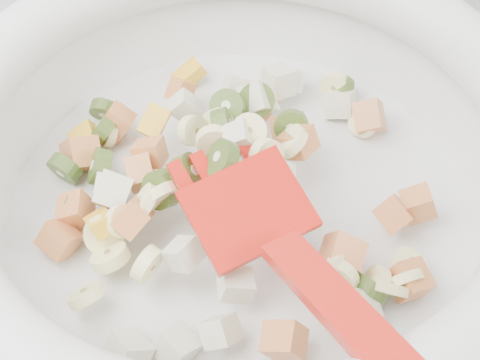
% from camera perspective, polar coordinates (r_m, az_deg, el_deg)
% --- Properties ---
extents(mixing_bowl, '(0.45, 0.42, 0.15)m').
position_cam_1_polar(mixing_bowl, '(0.49, -0.01, 1.10)').
color(mixing_bowl, white).
rests_on(mixing_bowl, counter).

